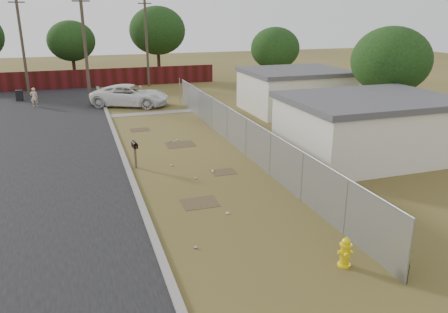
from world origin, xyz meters
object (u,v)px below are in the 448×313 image
object	(u,v)px
fire_hydrant	(345,253)
mailbox	(135,147)
pickup_truck	(130,95)
trash_bin	(19,95)
pedestrian	(34,97)

from	to	relation	value
fire_hydrant	mailbox	distance (m)	11.54
pickup_truck	trash_bin	xyz separation A→B (m)	(-8.63, 5.14, -0.38)
mailbox	pedestrian	distance (m)	17.74
pickup_truck	trash_bin	bearing A→B (deg)	85.63
pedestrian	trash_bin	world-z (taller)	pedestrian
mailbox	pickup_truck	xyz separation A→B (m)	(1.64, 14.86, -0.20)
fire_hydrant	pedestrian	xyz separation A→B (m)	(-10.21, 27.39, 0.32)
trash_bin	pickup_truck	bearing A→B (deg)	-30.79
pedestrian	mailbox	bearing A→B (deg)	98.58
mailbox	pickup_truck	distance (m)	14.95
fire_hydrant	pickup_truck	distance (m)	25.59
mailbox	trash_bin	bearing A→B (deg)	109.25
fire_hydrant	trash_bin	distance (m)	32.69
pickup_truck	pedestrian	bearing A→B (deg)	101.09
fire_hydrant	trash_bin	xyz separation A→B (m)	(-11.62, 30.55, 0.01)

